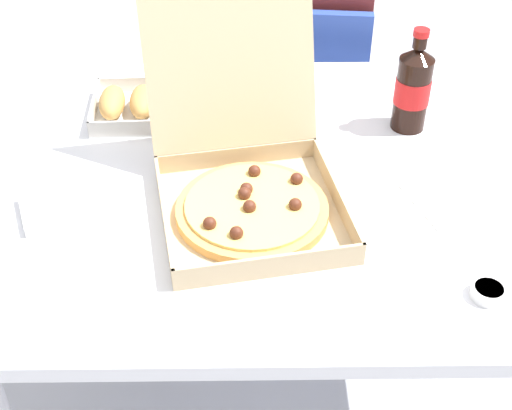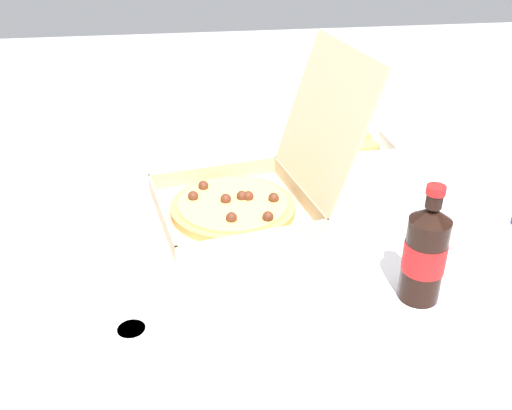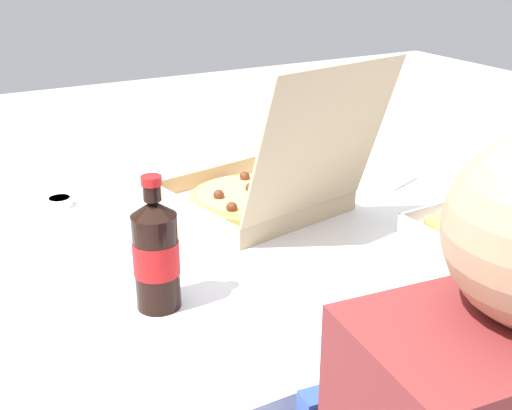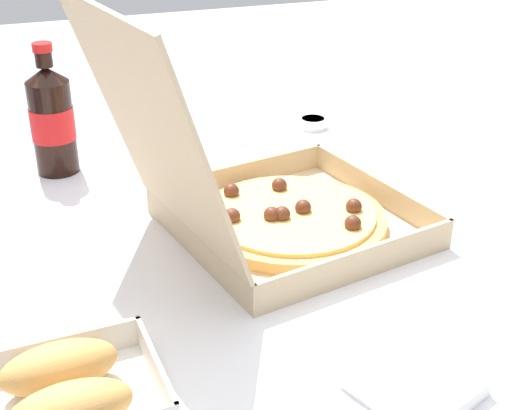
{
  "view_description": "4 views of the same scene",
  "coord_description": "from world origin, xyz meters",
  "px_view_note": "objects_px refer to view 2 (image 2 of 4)",
  "views": [
    {
      "loc": [
        -0.09,
        -1.11,
        1.57
      ],
      "look_at": [
        -0.08,
        -0.11,
        0.76
      ],
      "focal_mm": 49.68,
      "sensor_mm": 36.0,
      "label": 1
    },
    {
      "loc": [
        1.02,
        -0.23,
        1.41
      ],
      "look_at": [
        -0.05,
        -0.08,
        0.78
      ],
      "focal_mm": 40.6,
      "sensor_mm": 36.0,
      "label": 2
    },
    {
      "loc": [
        0.56,
        1.05,
        1.31
      ],
      "look_at": [
        -0.03,
        -0.02,
        0.8
      ],
      "focal_mm": 45.94,
      "sensor_mm": 36.0,
      "label": 3
    },
    {
      "loc": [
        -0.92,
        0.24,
        1.25
      ],
      "look_at": [
        -0.07,
        -0.07,
        0.79
      ],
      "focal_mm": 49.51,
      "sensor_mm": 36.0,
      "label": 4
    }
  ],
  "objects_px": {
    "pizza_box_open": "(249,192)",
    "paper_menu": "(293,334)",
    "napkin_pile": "(225,144)",
    "cola_bottle": "(425,253)",
    "dipping_sauce_cup": "(132,333)",
    "bread_side_box": "(355,145)"
  },
  "relations": [
    {
      "from": "pizza_box_open",
      "to": "dipping_sauce_cup",
      "type": "bearing_deg",
      "value": -32.34
    },
    {
      "from": "pizza_box_open",
      "to": "dipping_sauce_cup",
      "type": "xyz_separation_m",
      "value": [
        0.38,
        -0.24,
        -0.04
      ]
    },
    {
      "from": "bread_side_box",
      "to": "pizza_box_open",
      "type": "bearing_deg",
      "value": -50.46
    },
    {
      "from": "bread_side_box",
      "to": "paper_menu",
      "type": "height_order",
      "value": "bread_side_box"
    },
    {
      "from": "cola_bottle",
      "to": "paper_menu",
      "type": "xyz_separation_m",
      "value": [
        0.07,
        -0.24,
        -0.09
      ]
    },
    {
      "from": "paper_menu",
      "to": "dipping_sauce_cup",
      "type": "relative_size",
      "value": 3.75
    },
    {
      "from": "cola_bottle",
      "to": "pizza_box_open",
      "type": "bearing_deg",
      "value": -142.72
    },
    {
      "from": "napkin_pile",
      "to": "cola_bottle",
      "type": "bearing_deg",
      "value": 22.02
    },
    {
      "from": "dipping_sauce_cup",
      "to": "cola_bottle",
      "type": "bearing_deg",
      "value": 94.49
    },
    {
      "from": "pizza_box_open",
      "to": "paper_menu",
      "type": "height_order",
      "value": "pizza_box_open"
    },
    {
      "from": "dipping_sauce_cup",
      "to": "bread_side_box",
      "type": "bearing_deg",
      "value": 139.01
    },
    {
      "from": "pizza_box_open",
      "to": "bread_side_box",
      "type": "height_order",
      "value": "pizza_box_open"
    },
    {
      "from": "bread_side_box",
      "to": "dipping_sauce_cup",
      "type": "xyz_separation_m",
      "value": [
        0.64,
        -0.56,
        -0.01
      ]
    },
    {
      "from": "pizza_box_open",
      "to": "bread_side_box",
      "type": "relative_size",
      "value": 2.42
    },
    {
      "from": "pizza_box_open",
      "to": "cola_bottle",
      "type": "relative_size",
      "value": 2.12
    },
    {
      "from": "paper_menu",
      "to": "napkin_pile",
      "type": "xyz_separation_m",
      "value": [
        -0.77,
        -0.04,
        0.01
      ]
    },
    {
      "from": "cola_bottle",
      "to": "dipping_sauce_cup",
      "type": "relative_size",
      "value": 4.0
    },
    {
      "from": "napkin_pile",
      "to": "pizza_box_open",
      "type": "bearing_deg",
      "value": 3.6
    },
    {
      "from": "pizza_box_open",
      "to": "paper_menu",
      "type": "bearing_deg",
      "value": 2.67
    },
    {
      "from": "bread_side_box",
      "to": "dipping_sauce_cup",
      "type": "height_order",
      "value": "bread_side_box"
    },
    {
      "from": "pizza_box_open",
      "to": "cola_bottle",
      "type": "height_order",
      "value": "pizza_box_open"
    },
    {
      "from": "pizza_box_open",
      "to": "paper_menu",
      "type": "relative_size",
      "value": 2.27
    }
  ]
}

